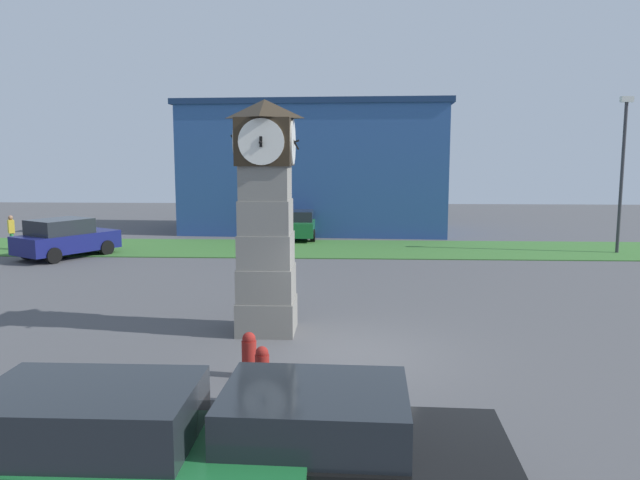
{
  "coord_description": "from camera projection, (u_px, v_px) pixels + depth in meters",
  "views": [
    {
      "loc": [
        -0.11,
        -12.74,
        4.26
      ],
      "look_at": [
        -0.82,
        2.73,
        2.12
      ],
      "focal_mm": 35.0,
      "sensor_mm": 36.0,
      "label": 1
    }
  ],
  "objects": [
    {
      "name": "car_far_lot",
      "position": [
        296.0,
        224.0,
        31.42
      ],
      "size": [
        2.01,
        4.17,
        1.47
      ],
      "color": "#19602D",
      "rests_on": "ground_plane"
    },
    {
      "name": "warehouse_blue_far",
      "position": [
        316.0,
        167.0,
        34.55
      ],
      "size": [
        14.72,
        7.47,
        7.06
      ],
      "color": "#2D5193",
      "rests_on": "ground_plane"
    },
    {
      "name": "bollard_mid_row",
      "position": [
        249.0,
        354.0,
        11.96
      ],
      "size": [
        0.28,
        0.28,
        0.88
      ],
      "color": "maroon",
      "rests_on": "ground_plane"
    },
    {
      "name": "clock_tower",
      "position": [
        266.0,
        220.0,
        14.71
      ],
      "size": [
        1.6,
        1.66,
        5.51
      ],
      "color": "slate",
      "rests_on": "ground_plane"
    },
    {
      "name": "street_lamp_near_road",
      "position": [
        623.0,
        164.0,
        26.4
      ],
      "size": [
        0.5,
        0.24,
        6.65
      ],
      "color": "#333338",
      "rests_on": "ground_plane"
    },
    {
      "name": "pedestrian_near_bench",
      "position": [
        11.0,
        230.0,
        27.71
      ],
      "size": [
        0.43,
        0.46,
        1.56
      ],
      "color": "#338C4C",
      "rests_on": "ground_plane"
    },
    {
      "name": "car_near_tower",
      "position": [
        111.0,
        454.0,
        7.21
      ],
      "size": [
        4.42,
        1.93,
        1.61
      ],
      "color": "#19602D",
      "rests_on": "ground_plane"
    },
    {
      "name": "bollard_near_tower",
      "position": [
        262.0,
        375.0,
        10.6
      ],
      "size": [
        0.24,
        0.24,
        1.03
      ],
      "color": "maroon",
      "rests_on": "ground_plane"
    },
    {
      "name": "grass_verge_far",
      "position": [
        296.0,
        248.0,
        28.18
      ],
      "size": [
        49.21,
        5.39,
        0.04
      ],
      "primitive_type": "cube",
      "color": "#386B2D",
      "rests_on": "ground_plane"
    },
    {
      "name": "car_by_building",
      "position": [
        333.0,
        448.0,
        7.45
      ],
      "size": [
        4.04,
        2.14,
        1.5
      ],
      "color": "black",
      "rests_on": "ground_plane"
    },
    {
      "name": "ground_plane",
      "position": [
        353.0,
        357.0,
        13.19
      ],
      "size": [
        82.02,
        82.02,
        0.0
      ],
      "primitive_type": "plane",
      "color": "#4C4C4F"
    },
    {
      "name": "car_silver_hatch",
      "position": [
        65.0,
        238.0,
        25.72
      ],
      "size": [
        3.68,
        4.39,
        1.62
      ],
      "color": "navy",
      "rests_on": "ground_plane"
    }
  ]
}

